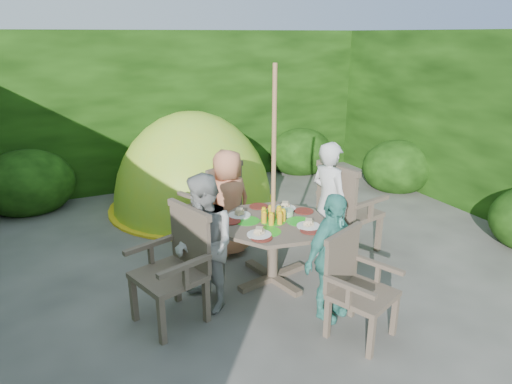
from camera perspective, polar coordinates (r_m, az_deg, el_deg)
name	(u,v)px	position (r m, az deg, el deg)	size (l,w,h in m)	color
ground	(265,280)	(4.87, 1.09, -10.97)	(60.00, 60.00, 0.00)	#474540
hedge_enclosure	(217,138)	(5.57, -4.96, 6.72)	(9.00, 9.00, 2.50)	black
patio_table	(273,231)	(4.63, 2.15, -4.85)	(1.36, 1.36, 0.80)	#493C2F
parasol_pole	(274,180)	(4.44, 2.21, 1.51)	(0.04, 0.04, 2.20)	#9B693E
garden_chair_right	(346,208)	(5.34, 11.15, -1.92)	(0.67, 0.72, 1.04)	#493C2F
garden_chair_left	(176,265)	(4.11, -9.94, -8.95)	(0.68, 0.73, 0.99)	#493C2F
garden_chair_back	(216,203)	(5.48, -5.03, -1.41)	(0.76, 0.72, 0.99)	#493C2F
garden_chair_front	(355,284)	(3.97, 12.32, -11.19)	(0.66, 0.63, 0.88)	#493C2F
child_right	(329,202)	(5.10, 9.09, -1.30)	(0.50, 0.33, 1.37)	silver
child_left	(205,244)	(4.17, -6.42, -6.48)	(0.63, 0.49, 1.30)	#A3A39E
child_back	(228,203)	(5.20, -3.49, -1.39)	(0.61, 0.40, 1.24)	#D47F57
child_front	(331,257)	(4.10, 9.34, -8.06)	(0.69, 0.29, 1.18)	teal
dome_tent	(194,206)	(6.88, -7.73, -1.80)	(2.92, 2.92, 2.83)	#B3D328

